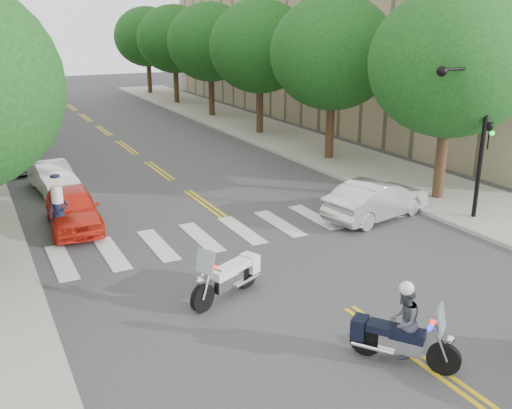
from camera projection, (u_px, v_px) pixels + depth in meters
ground at (349, 308)px, 14.85m from camera, size 140.00×140.00×0.00m
sidewalk_right at (269, 132)px, 37.57m from camera, size 5.00×60.00×0.15m
tree_r_0 at (451, 63)px, 22.02m from camera, size 6.40×6.40×8.45m
tree_r_1 at (333, 53)px, 28.80m from camera, size 6.40×6.40×8.45m
tree_r_2 at (260, 47)px, 35.57m from camera, size 6.40×6.40×8.45m
tree_r_3 at (210, 42)px, 42.34m from camera, size 6.40×6.40×8.45m
tree_r_4 at (174, 39)px, 49.11m from camera, size 6.40×6.40×8.45m
tree_r_5 at (147, 37)px, 55.88m from camera, size 6.40×6.40×8.45m
traffic_signal_pole at (475, 122)px, 20.00m from camera, size 2.82×0.42×6.00m
motorcycle_police at (400, 327)px, 12.25m from camera, size 1.63×2.09×1.95m
motorcycle_parked at (231, 276)px, 15.37m from camera, size 2.41×1.36×1.65m
officer_standing at (59, 214)px, 19.22m from camera, size 0.74×0.56×1.83m
convertible at (377, 199)px, 21.37m from camera, size 4.73×2.48×1.48m
parked_car_a at (73, 208)px, 20.39m from camera, size 2.02×4.41×1.46m
parked_car_b at (53, 178)px, 24.67m from camera, size 1.77×4.06×1.30m
parked_car_c at (15, 158)px, 28.44m from camera, size 2.32×4.33×1.16m
parked_car_d at (6, 139)px, 32.68m from camera, size 1.96×4.53×1.30m
parked_car_e at (18, 122)px, 37.34m from camera, size 2.00×4.46×1.49m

